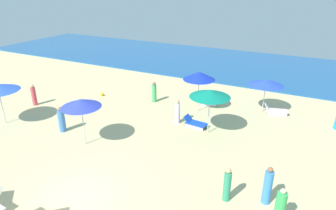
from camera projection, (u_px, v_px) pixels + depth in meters
name	position (u px, v px, depth m)	size (l,w,h in m)	color
ground_plane	(77.00, 198.00, 12.02)	(60.00, 60.00, 0.00)	#D2C289
ocean	(233.00, 64.00, 31.10)	(60.00, 13.45, 0.12)	#1F5792
umbrella_0	(199.00, 76.00, 19.12)	(2.11, 2.11, 2.76)	silver
lounge_chair_0_0	(206.00, 101.00, 20.95)	(1.57, 1.17, 0.72)	silver
umbrella_2	(266.00, 83.00, 19.20)	(2.27, 2.27, 2.24)	silver
lounge_chair_2_0	(275.00, 110.00, 19.49)	(1.60, 0.97, 0.68)	silver
umbrella_3	(210.00, 94.00, 16.25)	(2.31, 2.31, 2.65)	silver
lounge_chair_3_0	(195.00, 123.00, 17.82)	(1.46, 0.76, 0.61)	silver
umbrella_4	(81.00, 103.00, 15.07)	(2.09, 2.09, 2.62)	silver
beachgoer_0	(268.00, 186.00, 11.48)	(0.35, 0.35, 1.67)	#3D85DA
beachgoer_1	(280.00, 208.00, 10.52)	(0.37, 0.37, 1.53)	green
beachgoer_2	(34.00, 95.00, 20.77)	(0.46, 0.46, 1.54)	#E44B57
beachgoer_3	(62.00, 120.00, 17.11)	(0.53, 0.53, 1.55)	#437BC2
beachgoer_4	(177.00, 112.00, 18.11)	(0.43, 0.43, 1.55)	white
beachgoer_5	(154.00, 92.00, 21.35)	(0.36, 0.36, 1.52)	#40AE5E
beachgoer_7	(227.00, 185.00, 11.65)	(0.41, 0.41, 1.51)	#32956C
beach_ball_0	(102.00, 94.00, 22.64)	(0.29, 0.29, 0.29)	yellow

